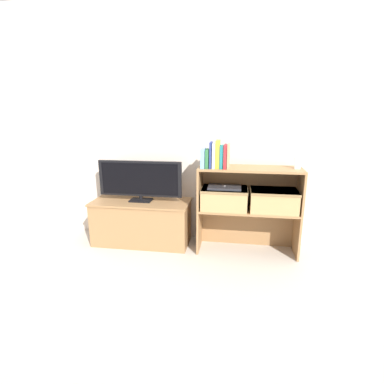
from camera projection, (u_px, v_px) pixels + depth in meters
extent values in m
plane|color=#BCB2A3|center=(189.00, 254.00, 2.90)|extent=(16.00, 16.00, 0.00)
cube|color=beige|center=(196.00, 126.00, 3.02)|extent=(10.00, 0.05, 2.40)
cube|color=olive|center=(142.00, 223.00, 3.12)|extent=(0.98, 0.42, 0.43)
cube|color=olive|center=(141.00, 202.00, 3.06)|extent=(1.00, 0.44, 0.02)
cube|color=black|center=(141.00, 200.00, 3.06)|extent=(0.22, 0.14, 0.02)
cylinder|color=black|center=(141.00, 198.00, 3.05)|extent=(0.04, 0.04, 0.04)
cube|color=black|center=(140.00, 179.00, 3.00)|extent=(0.85, 0.04, 0.36)
cube|color=black|center=(139.00, 179.00, 2.98)|extent=(0.78, 0.00, 0.32)
cube|color=olive|center=(200.00, 227.00, 3.00)|extent=(0.02, 0.34, 0.44)
cube|color=olive|center=(297.00, 233.00, 2.86)|extent=(0.02, 0.34, 0.44)
cube|color=olive|center=(247.00, 224.00, 3.08)|extent=(0.92, 0.02, 0.44)
cube|color=olive|center=(248.00, 210.00, 2.87)|extent=(0.92, 0.34, 0.02)
cube|color=olive|center=(200.00, 187.00, 2.89)|extent=(0.02, 0.34, 0.40)
cube|color=olive|center=(301.00, 191.00, 2.75)|extent=(0.02, 0.34, 0.40)
cube|color=olive|center=(249.00, 185.00, 2.97)|extent=(0.92, 0.02, 0.40)
cube|color=olive|center=(250.00, 169.00, 2.77)|extent=(0.92, 0.34, 0.02)
cube|color=#709ECC|center=(203.00, 158.00, 2.74)|extent=(0.04, 0.16, 0.18)
cube|color=#286638|center=(207.00, 159.00, 2.74)|extent=(0.03, 0.15, 0.17)
cube|color=navy|center=(211.00, 155.00, 2.73)|extent=(0.02, 0.14, 0.24)
cube|color=silver|center=(214.00, 156.00, 2.72)|extent=(0.03, 0.13, 0.22)
cube|color=gold|center=(218.00, 154.00, 2.72)|extent=(0.04, 0.12, 0.25)
cube|color=#1E7075|center=(222.00, 157.00, 2.72)|extent=(0.03, 0.13, 0.21)
cube|color=#B22328|center=(225.00, 156.00, 2.71)|extent=(0.03, 0.15, 0.22)
cube|color=tan|center=(229.00, 156.00, 2.70)|extent=(0.02, 0.13, 0.23)
cube|color=white|center=(298.00, 163.00, 2.69)|extent=(0.05, 0.04, 0.11)
cylinder|color=silver|center=(298.00, 155.00, 2.67)|extent=(0.01, 0.01, 0.03)
cube|color=tan|center=(224.00, 198.00, 2.86)|extent=(0.43, 0.30, 0.20)
cube|color=olive|center=(225.00, 189.00, 2.84)|extent=(0.44, 0.30, 0.02)
cube|color=tan|center=(273.00, 200.00, 2.80)|extent=(0.43, 0.30, 0.20)
cube|color=olive|center=(274.00, 191.00, 2.77)|extent=(0.44, 0.30, 0.02)
cube|color=#2D2D33|center=(225.00, 187.00, 2.83)|extent=(0.31, 0.21, 0.02)
cylinder|color=#99999E|center=(225.00, 186.00, 2.83)|extent=(0.02, 0.02, 0.00)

